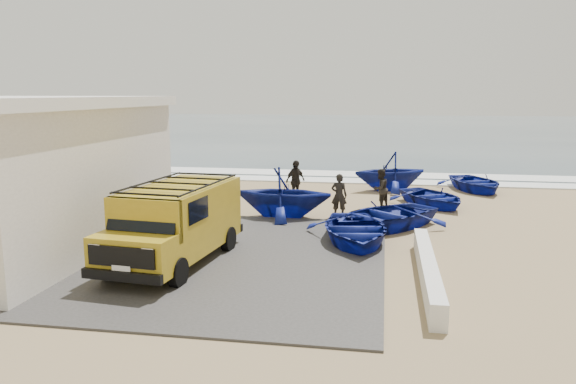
{
  "coord_description": "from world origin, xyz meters",
  "views": [
    {
      "loc": [
        3.91,
        -16.12,
        4.39
      ],
      "look_at": [
        0.83,
        1.72,
        1.2
      ],
      "focal_mm": 35.0,
      "sensor_mm": 36.0,
      "label": 1
    }
  ],
  "objects": [
    {
      "name": "van",
      "position": [
        -1.38,
        -2.63,
        1.13
      ],
      "size": [
        2.42,
        5.1,
        2.11
      ],
      "rotation": [
        0.0,
        0.0,
        -0.1
      ],
      "color": "#B2931A",
      "rests_on": "ground"
    },
    {
      "name": "fisherman_front",
      "position": [
        2.35,
        3.65,
        0.79
      ],
      "size": [
        0.59,
        0.41,
        1.57
      ],
      "primitive_type": "imported",
      "rotation": [
        0.0,
        0.0,
        3.09
      ],
      "color": "black",
      "rests_on": "ground"
    },
    {
      "name": "slab",
      "position": [
        -2.0,
        -2.0,
        0.03
      ],
      "size": [
        12.0,
        10.0,
        0.05
      ],
      "primitive_type": "cube",
      "color": "#413E3B",
      "rests_on": "ground"
    },
    {
      "name": "boat_near_left",
      "position": [
        3.11,
        0.14,
        0.41
      ],
      "size": [
        3.4,
        4.33,
        0.81
      ],
      "primitive_type": "imported",
      "rotation": [
        0.0,
        0.0,
        0.16
      ],
      "color": "navy",
      "rests_on": "ground"
    },
    {
      "name": "boat_far_left",
      "position": [
        4.18,
        9.7,
        0.89
      ],
      "size": [
        4.27,
        4.04,
        1.78
      ],
      "primitive_type": "imported",
      "rotation": [
        0.0,
        0.0,
        -1.15
      ],
      "color": "navy",
      "rests_on": "ground"
    },
    {
      "name": "ocean",
      "position": [
        0.0,
        56.0,
        0.0
      ],
      "size": [
        180.0,
        88.0,
        0.01
      ],
      "primitive_type": "cube",
      "color": "#385166",
      "rests_on": "ground"
    },
    {
      "name": "boat_far_right",
      "position": [
        8.03,
        10.16,
        0.39
      ],
      "size": [
        3.64,
        4.36,
        0.78
      ],
      "primitive_type": "imported",
      "rotation": [
        0.0,
        0.0,
        0.29
      ],
      "color": "navy",
      "rests_on": "ground"
    },
    {
      "name": "parapet",
      "position": [
        5.0,
        -3.0,
        0.28
      ],
      "size": [
        0.35,
        6.0,
        0.55
      ],
      "primitive_type": "cube",
      "color": "silver",
      "rests_on": "ground"
    },
    {
      "name": "boat_mid_right",
      "position": [
        5.82,
        6.24,
        0.37
      ],
      "size": [
        3.93,
        4.31,
        0.73
      ],
      "primitive_type": "imported",
      "rotation": [
        0.0,
        0.0,
        0.52
      ],
      "color": "navy",
      "rests_on": "ground"
    },
    {
      "name": "boat_near_right",
      "position": [
        3.95,
        2.14,
        0.43
      ],
      "size": [
        5.01,
        5.1,
        0.86
      ],
      "primitive_type": "imported",
      "rotation": [
        0.0,
        0.0,
        -0.73
      ],
      "color": "navy",
      "rests_on": "ground"
    },
    {
      "name": "surf_wash",
      "position": [
        0.0,
        14.5,
        0.02
      ],
      "size": [
        180.0,
        2.2,
        0.04
      ],
      "primitive_type": "cube",
      "color": "white",
      "rests_on": "ground"
    },
    {
      "name": "fisherman_back",
      "position": [
        0.34,
        6.36,
        0.85
      ],
      "size": [
        0.94,
        1.04,
        1.69
      ],
      "primitive_type": "imported",
      "rotation": [
        0.0,
        0.0,
        0.91
      ],
      "color": "black",
      "rests_on": "ground"
    },
    {
      "name": "boat_mid_left",
      "position": [
        0.39,
        3.26,
        0.9
      ],
      "size": [
        3.49,
        3.04,
        1.8
      ],
      "primitive_type": "imported",
      "rotation": [
        0.0,
        0.0,
        1.54
      ],
      "color": "navy",
      "rests_on": "ground"
    },
    {
      "name": "surf_line",
      "position": [
        0.0,
        12.0,
        0.03
      ],
      "size": [
        180.0,
        1.6,
        0.06
      ],
      "primitive_type": "cube",
      "color": "white",
      "rests_on": "ground"
    },
    {
      "name": "fisherman_middle",
      "position": [
        3.79,
        5.48,
        0.77
      ],
      "size": [
        0.91,
        0.94,
        1.53
      ],
      "primitive_type": "imported",
      "rotation": [
        0.0,
        0.0,
        -2.22
      ],
      "color": "black",
      "rests_on": "ground"
    },
    {
      "name": "ground",
      "position": [
        0.0,
        0.0,
        0.0
      ],
      "size": [
        160.0,
        160.0,
        0.0
      ],
      "primitive_type": "plane",
      "color": "#998059"
    }
  ]
}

